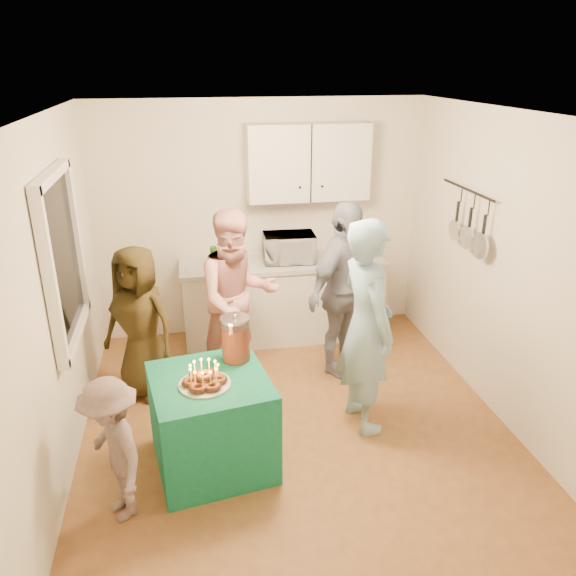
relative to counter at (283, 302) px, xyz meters
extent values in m
plane|color=brown|center=(-0.20, -1.70, -0.43)|extent=(4.00, 4.00, 0.00)
plane|color=white|center=(-0.20, -1.70, 2.17)|extent=(4.00, 4.00, 0.00)
plane|color=silver|center=(-0.20, 0.30, 0.87)|extent=(3.60, 3.60, 0.00)
plane|color=silver|center=(-2.00, -1.70, 0.87)|extent=(4.00, 4.00, 0.00)
plane|color=silver|center=(1.60, -1.70, 0.87)|extent=(4.00, 4.00, 0.00)
cube|color=black|center=(-1.97, -1.40, 1.12)|extent=(0.04, 1.00, 1.20)
cube|color=white|center=(0.00, 0.00, 0.00)|extent=(2.20, 0.58, 0.86)
cube|color=beige|center=(0.00, 0.00, 0.46)|extent=(2.24, 0.62, 0.05)
cube|color=white|center=(0.30, 0.15, 1.52)|extent=(1.30, 0.30, 0.80)
cube|color=black|center=(1.52, -1.00, 1.17)|extent=(0.12, 1.00, 0.60)
imported|color=white|center=(0.07, 0.00, 0.63)|extent=(0.57, 0.40, 0.30)
cube|color=#0F6745|center=(-0.93, -2.06, -0.05)|extent=(0.97, 0.97, 0.76)
cylinder|color=red|center=(-0.70, -1.79, 0.50)|extent=(0.22, 0.22, 0.34)
imported|color=#94BED7|center=(0.38, -1.75, 0.49)|extent=(0.54, 0.73, 1.84)
imported|color=brown|center=(-1.49, -0.92, 0.30)|extent=(0.85, 0.77, 1.46)
imported|color=#DF7477|center=(-0.58, -0.81, 0.43)|extent=(0.95, 0.80, 1.72)
imported|color=#0F1635|center=(0.44, -0.85, 0.45)|extent=(1.05, 1.00, 1.75)
imported|color=#624F4E|center=(-1.60, -2.47, 0.10)|extent=(0.65, 0.79, 1.07)
camera|label=1|loc=(-1.02, -5.69, 2.52)|focal=35.00mm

